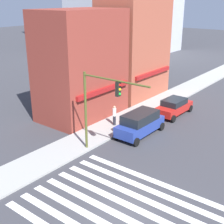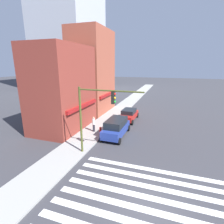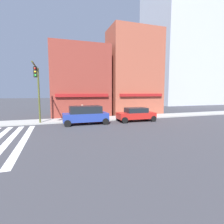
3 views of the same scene
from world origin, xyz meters
TOP-DOWN VIEW (x-y plane):
  - ground_plane at (0.00, 0.00)m, footprint 200.00×200.00m
  - sidewalk_left at (0.00, 7.50)m, footprint 120.00×3.00m
  - crosswalk_stripes at (0.00, 0.00)m, footprint 7.31×10.80m
  - storefront_row at (13.84, 11.50)m, footprint 16.31×5.30m
  - tower_distant at (41.53, 29.79)m, footprint 19.56×15.59m
  - traffic_signal at (4.08, 5.10)m, footprint 0.32×5.35m
  - suv_blue at (8.69, 4.70)m, footprint 4.71×2.12m
  - sedan_red at (14.63, 4.70)m, footprint 4.45×2.02m
  - pedestrian_white_shirt at (8.78, 7.41)m, footprint 0.32×0.32m
  - fire_hydrant at (8.30, 6.40)m, footprint 0.24×0.24m

SIDE VIEW (x-z plane):
  - ground_plane at x=0.00m, z-range 0.00..0.00m
  - crosswalk_stripes at x=0.00m, z-range 0.00..0.01m
  - sidewalk_left at x=0.00m, z-range 0.00..0.15m
  - fire_hydrant at x=8.30m, z-range 0.19..1.03m
  - sedan_red at x=14.63m, z-range 0.05..1.64m
  - suv_blue at x=8.69m, z-range 0.06..2.00m
  - pedestrian_white_shirt at x=8.78m, z-range 0.19..1.96m
  - traffic_signal at x=4.08m, z-range 1.15..7.05m
  - storefront_row at x=13.84m, z-range -0.67..12.16m
  - tower_distant at x=41.53m, z-range 0.00..50.06m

